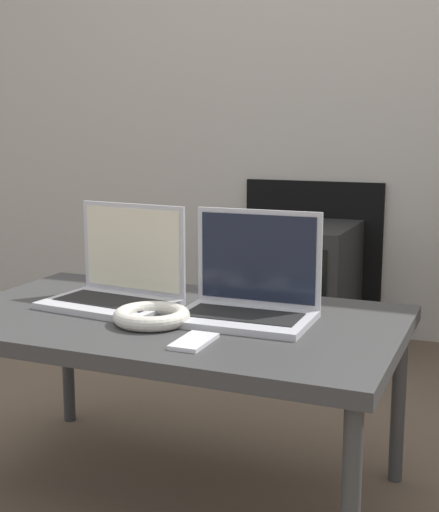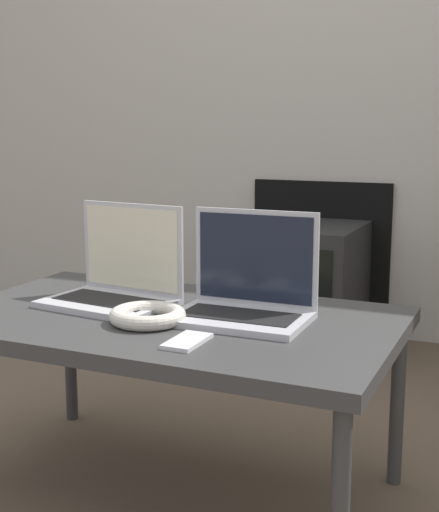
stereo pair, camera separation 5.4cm
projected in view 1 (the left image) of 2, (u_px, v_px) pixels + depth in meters
name	position (u px, v px, depth m)	size (l,w,h in m)	color
wall_back	(337.00, 34.00, 3.01)	(7.00, 0.08, 2.60)	#ADA89E
table	(172.00, 330.00, 1.71)	(1.08, 0.65, 0.46)	#333333
laptop_left	(119.00, 281.00, 1.81)	(0.33, 0.25, 0.25)	#B2B2B7
laptop_right	(249.00, 293.00, 1.68)	(0.32, 0.22, 0.25)	#B2B2B7
headphones	(152.00, 316.00, 1.63)	(0.18, 0.18, 0.04)	beige
phone	(194.00, 341.00, 1.48)	(0.06, 0.12, 0.01)	silver
tv	(296.00, 285.00, 2.96)	(0.46, 0.49, 0.51)	black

